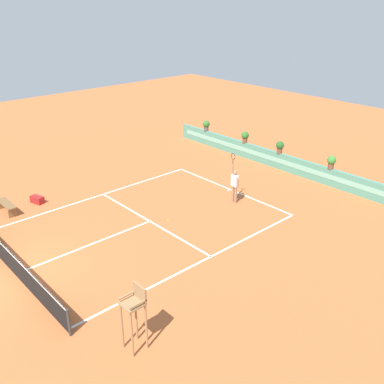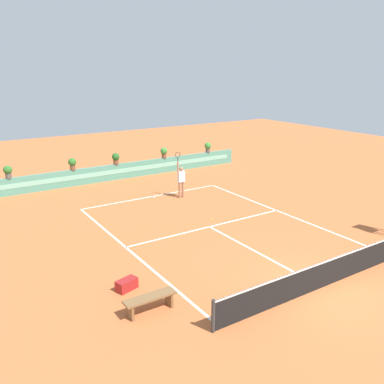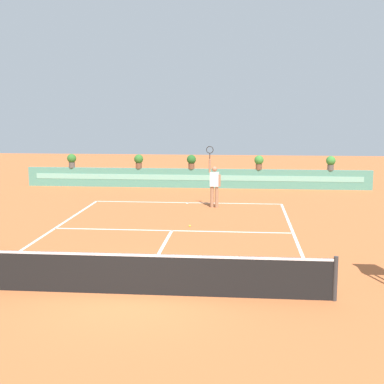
{
  "view_description": "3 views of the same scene",
  "coord_description": "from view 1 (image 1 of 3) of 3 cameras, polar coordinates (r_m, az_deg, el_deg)",
  "views": [
    {
      "loc": [
        14.86,
        -4.32,
        9.71
      ],
      "look_at": [
        0.49,
        8.63,
        1.0
      ],
      "focal_mm": 41.09,
      "sensor_mm": 36.0,
      "label": 1
    },
    {
      "loc": [
        -10.14,
        -7.82,
        6.9
      ],
      "look_at": [
        0.49,
        8.63,
        1.0
      ],
      "focal_mm": 38.73,
      "sensor_mm": 36.0,
      "label": 2
    },
    {
      "loc": [
        2.33,
        -11.58,
        4.2
      ],
      "look_at": [
        0.49,
        8.63,
        1.0
      ],
      "focal_mm": 50.73,
      "sensor_mm": 36.0,
      "label": 3
    }
  ],
  "objects": [
    {
      "name": "ground_plane",
      "position": [
        20.53,
        -6.4,
        -4.14
      ],
      "size": [
        60.0,
        60.0,
        0.0
      ],
      "primitive_type": "plane",
      "color": "#BC6033"
    },
    {
      "name": "court_lines",
      "position": [
        20.9,
        -4.81,
        -3.52
      ],
      "size": [
        8.32,
        11.94,
        0.01
      ],
      "color": "white",
      "rests_on": "ground"
    },
    {
      "name": "net",
      "position": [
        18.0,
        -22.24,
        -8.51
      ],
      "size": [
        8.92,
        0.1,
        1.0
      ],
      "color": "#333333",
      "rests_on": "ground"
    },
    {
      "name": "back_wall_barrier",
      "position": [
        27.1,
        11.6,
        3.87
      ],
      "size": [
        18.0,
        0.21,
        1.0
      ],
      "color": "#4C8E7A",
      "rests_on": "ground"
    },
    {
      "name": "umpire_chair",
      "position": [
        13.28,
        -7.43,
        -15.04
      ],
      "size": [
        0.6,
        0.6,
        2.14
      ],
      "color": "#99754C",
      "rests_on": "ground"
    },
    {
      "name": "bench_courtside",
      "position": [
        23.11,
        -22.91,
        -1.61
      ],
      "size": [
        1.6,
        0.44,
        0.51
      ],
      "color": "brown",
      "rests_on": "ground"
    },
    {
      "name": "gear_bag",
      "position": [
        23.7,
        -19.45,
        -0.94
      ],
      "size": [
        0.77,
        0.54,
        0.36
      ],
      "primitive_type": "cube",
      "rotation": [
        0.0,
        0.0,
        0.29
      ],
      "color": "maroon",
      "rests_on": "ground"
    },
    {
      "name": "tennis_player",
      "position": [
        22.16,
        5.56,
        1.12
      ],
      "size": [
        0.62,
        0.25,
        2.58
      ],
      "color": "#9E7051",
      "rests_on": "ground"
    },
    {
      "name": "tennis_ball_near_baseline",
      "position": [
        20.68,
        -3.12,
        -3.69
      ],
      "size": [
        0.07,
        0.07,
        0.07
      ],
      "primitive_type": "sphere",
      "color": "#CCE033",
      "rests_on": "ground"
    },
    {
      "name": "potted_plant_centre",
      "position": [
        26.94,
        11.35,
        5.83
      ],
      "size": [
        0.48,
        0.48,
        0.72
      ],
      "color": "brown",
      "rests_on": "back_wall_barrier"
    },
    {
      "name": "potted_plant_left",
      "position": [
        28.59,
        6.9,
        7.2
      ],
      "size": [
        0.48,
        0.48,
        0.72
      ],
      "color": "brown",
      "rests_on": "back_wall_barrier"
    },
    {
      "name": "potted_plant_far_left",
      "position": [
        30.98,
        1.87,
        8.69
      ],
      "size": [
        0.48,
        0.48,
        0.72
      ],
      "color": "#514C47",
      "rests_on": "back_wall_barrier"
    },
    {
      "name": "potted_plant_right",
      "position": [
        25.15,
        17.65,
        3.81
      ],
      "size": [
        0.48,
        0.48,
        0.72
      ],
      "color": "brown",
      "rests_on": "back_wall_barrier"
    }
  ]
}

